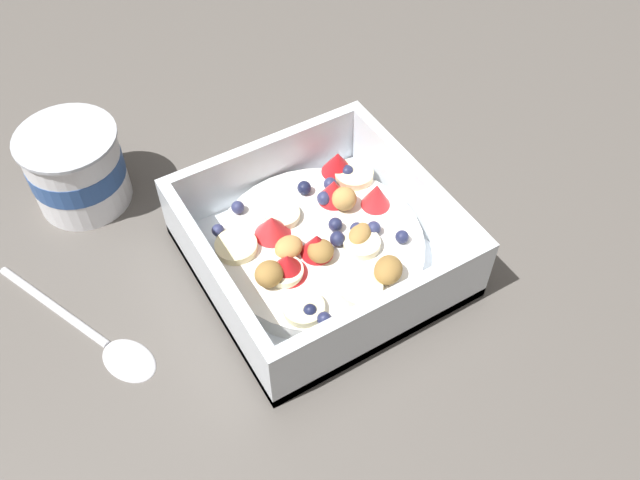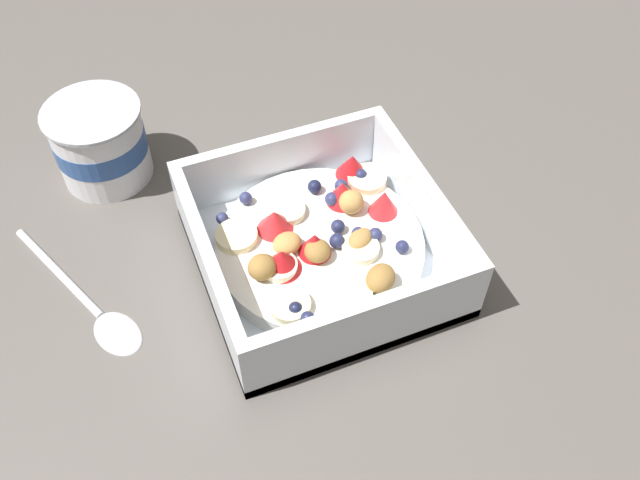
{
  "view_description": "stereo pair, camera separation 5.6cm",
  "coord_description": "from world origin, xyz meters",
  "views": [
    {
      "loc": [
        -0.17,
        -0.29,
        0.46
      ],
      "look_at": [
        0.01,
        0.01,
        0.03
      ],
      "focal_mm": 38.42,
      "sensor_mm": 36.0,
      "label": 1
    },
    {
      "loc": [
        -0.12,
        -0.32,
        0.46
      ],
      "look_at": [
        0.01,
        0.01,
        0.03
      ],
      "focal_mm": 38.42,
      "sensor_mm": 36.0,
      "label": 2
    }
  ],
  "objects": [
    {
      "name": "ground_plane",
      "position": [
        0.0,
        0.0,
        0.0
      ],
      "size": [
        2.4,
        2.4,
        0.0
      ],
      "primitive_type": "plane",
      "color": "#56514C"
    },
    {
      "name": "fruit_bowl",
      "position": [
        0.01,
        0.01,
        0.02
      ],
      "size": [
        0.2,
        0.2,
        0.07
      ],
      "color": "white",
      "rests_on": "ground"
    },
    {
      "name": "spoon",
      "position": [
        -0.18,
        0.03,
        0.0
      ],
      "size": [
        0.09,
        0.17,
        0.01
      ],
      "color": "silver",
      "rests_on": "ground"
    },
    {
      "name": "yogurt_cup",
      "position": [
        -0.14,
        0.19,
        0.04
      ],
      "size": [
        0.09,
        0.09,
        0.08
      ],
      "color": "white",
      "rests_on": "ground"
    }
  ]
}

